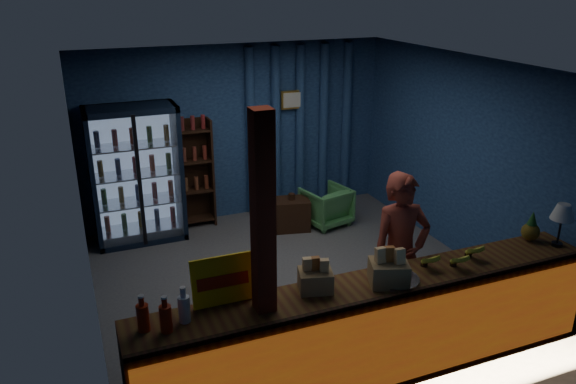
# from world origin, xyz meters

# --- Properties ---
(ground) EXTENTS (4.60, 4.60, 0.00)m
(ground) POSITION_xyz_m (0.00, 0.00, 0.00)
(ground) COLOR #515154
(ground) RESTS_ON ground
(room_walls) EXTENTS (4.60, 4.60, 4.60)m
(room_walls) POSITION_xyz_m (0.00, 0.00, 1.57)
(room_walls) COLOR navy
(room_walls) RESTS_ON ground
(counter) EXTENTS (4.40, 0.57, 0.99)m
(counter) POSITION_xyz_m (0.00, -1.91, 0.48)
(counter) COLOR brown
(counter) RESTS_ON ground
(support_post) EXTENTS (0.16, 0.16, 2.60)m
(support_post) POSITION_xyz_m (-1.05, -1.90, 1.30)
(support_post) COLOR maroon
(support_post) RESTS_ON ground
(beverage_cooler) EXTENTS (1.20, 0.62, 1.90)m
(beverage_cooler) POSITION_xyz_m (-1.55, 1.92, 0.93)
(beverage_cooler) COLOR black
(beverage_cooler) RESTS_ON ground
(bottle_shelf) EXTENTS (0.50, 0.28, 1.60)m
(bottle_shelf) POSITION_xyz_m (-0.70, 2.06, 0.79)
(bottle_shelf) COLOR #341910
(bottle_shelf) RESTS_ON ground
(curtain_folds) EXTENTS (1.74, 0.14, 2.50)m
(curtain_folds) POSITION_xyz_m (1.00, 2.14, 1.30)
(curtain_folds) COLOR navy
(curtain_folds) RESTS_ON room_walls
(framed_picture) EXTENTS (0.36, 0.04, 0.28)m
(framed_picture) POSITION_xyz_m (0.85, 2.10, 1.75)
(framed_picture) COLOR gold
(framed_picture) RESTS_ON room_walls
(shopkeeper) EXTENTS (0.66, 0.46, 1.72)m
(shopkeeper) POSITION_xyz_m (0.59, -1.36, 0.86)
(shopkeeper) COLOR maroon
(shopkeeper) RESTS_ON ground
(green_chair) EXTENTS (0.74, 0.75, 0.58)m
(green_chair) POSITION_xyz_m (1.08, 1.33, 0.29)
(green_chair) COLOR #4E9D52
(green_chair) RESTS_ON ground
(side_table) EXTENTS (0.58, 0.47, 0.55)m
(side_table) POSITION_xyz_m (0.53, 1.35, 0.23)
(side_table) COLOR #341910
(side_table) RESTS_ON ground
(yellow_sign) EXTENTS (0.51, 0.11, 0.41)m
(yellow_sign) POSITION_xyz_m (-1.33, -1.68, 1.15)
(yellow_sign) COLOR yellow
(yellow_sign) RESTS_ON counter
(soda_bottles) EXTENTS (0.41, 0.17, 0.30)m
(soda_bottles) POSITION_xyz_m (-1.85, -1.87, 1.07)
(soda_bottles) COLOR #B6250C
(soda_bottles) RESTS_ON counter
(snack_box_left) EXTENTS (0.40, 0.36, 0.34)m
(snack_box_left) POSITION_xyz_m (0.09, -1.94, 1.07)
(snack_box_left) COLOR tan
(snack_box_left) RESTS_ON counter
(snack_box_centre) EXTENTS (0.34, 0.30, 0.30)m
(snack_box_centre) POSITION_xyz_m (-0.55, -1.79, 1.06)
(snack_box_centre) COLOR tan
(snack_box_centre) RESTS_ON counter
(pastry_tray) EXTENTS (0.42, 0.42, 0.07)m
(pastry_tray) POSITION_xyz_m (0.18, -1.91, 0.97)
(pastry_tray) COLOR silver
(pastry_tray) RESTS_ON counter
(banana_bunches) EXTENTS (0.73, 0.29, 0.16)m
(banana_bunches) POSITION_xyz_m (0.83, -1.85, 1.03)
(banana_bunches) COLOR yellow
(banana_bunches) RESTS_ON counter
(table_lamp) EXTENTS (0.23, 0.23, 0.45)m
(table_lamp) POSITION_xyz_m (2.05, -1.93, 1.30)
(table_lamp) COLOR black
(table_lamp) RESTS_ON counter
(pineapple) EXTENTS (0.18, 0.18, 0.31)m
(pineapple) POSITION_xyz_m (1.88, -1.74, 1.08)
(pineapple) COLOR olive
(pineapple) RESTS_ON counter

